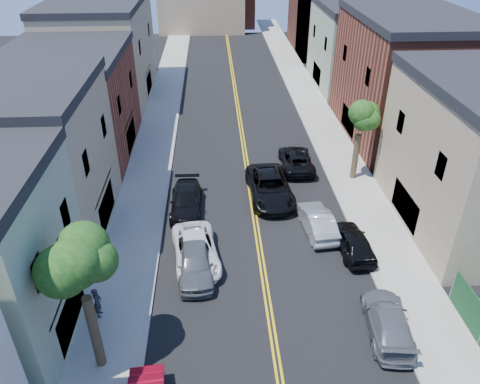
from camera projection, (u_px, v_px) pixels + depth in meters
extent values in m
cube|color=gray|center=(156.00, 130.00, 42.92)|extent=(3.20, 100.00, 0.15)
cube|color=gray|center=(324.00, 126.00, 43.73)|extent=(3.20, 100.00, 0.15)
cube|color=gray|center=(175.00, 129.00, 43.01)|extent=(0.30, 100.00, 0.15)
cube|color=gray|center=(306.00, 126.00, 43.64)|extent=(0.30, 100.00, 0.15)
cube|color=#998466|center=(23.00, 166.00, 27.52)|extent=(9.00, 10.00, 9.00)
cube|color=brown|center=(71.00, 107.00, 37.15)|extent=(9.00, 12.00, 8.00)
cube|color=#998466|center=(103.00, 52.00, 48.69)|extent=(9.00, 16.00, 9.50)
cube|color=brown|center=(404.00, 80.00, 39.78)|extent=(9.00, 14.00, 10.00)
cube|color=gray|center=(358.00, 48.00, 52.10)|extent=(9.00, 12.00, 8.50)
cube|color=#4C2319|center=(353.00, 6.00, 65.00)|extent=(16.00, 14.00, 12.00)
cylinder|color=#3C301E|center=(94.00, 332.00, 19.69)|extent=(0.44, 0.44, 3.96)
sphere|color=#10370F|center=(76.00, 252.00, 17.45)|extent=(5.20, 5.20, 5.20)
sphere|color=#10370F|center=(82.00, 236.00, 16.60)|extent=(3.90, 3.90, 3.90)
sphere|color=#10370F|center=(68.00, 255.00, 18.13)|extent=(3.64, 3.64, 3.64)
cylinder|color=#3C301E|center=(355.00, 156.00, 34.26)|extent=(0.44, 0.44, 3.52)
sphere|color=#10370F|center=(362.00, 109.00, 32.31)|extent=(4.40, 4.40, 4.40)
sphere|color=#10370F|center=(372.00, 98.00, 31.59)|extent=(3.30, 3.30, 3.30)
sphere|color=#10370F|center=(354.00, 112.00, 32.89)|extent=(3.08, 3.08, 3.08)
imported|color=white|center=(196.00, 251.00, 26.60)|extent=(3.16, 5.63, 1.48)
imported|color=#53565A|center=(195.00, 262.00, 25.64)|extent=(2.18, 4.89, 1.63)
imported|color=black|center=(186.00, 201.00, 31.17)|extent=(2.10, 5.10, 1.48)
imported|color=slate|center=(388.00, 321.00, 22.08)|extent=(2.53, 5.02, 1.40)
imported|color=black|center=(353.00, 241.00, 27.34)|extent=(2.03, 4.48, 1.49)
imported|color=#B3B6BB|center=(317.00, 221.00, 29.12)|extent=(2.00, 4.69, 1.50)
imported|color=black|center=(296.00, 160.00, 36.40)|extent=(2.48, 5.25, 1.45)
imported|color=black|center=(270.00, 187.00, 32.50)|extent=(3.20, 6.36, 1.73)
imported|color=#24252C|center=(97.00, 302.00, 22.73)|extent=(0.46, 0.66, 1.72)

